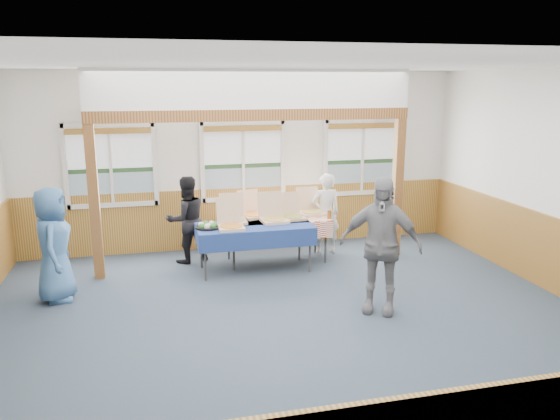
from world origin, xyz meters
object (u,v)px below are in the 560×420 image
(woman_white, at_px, (325,214))
(man_blue, at_px, (53,245))
(table_right, at_px, (277,222))
(woman_black, at_px, (187,220))
(person_grey, at_px, (380,245))
(table_left, at_px, (255,228))

(woman_white, distance_m, man_blue, 4.48)
(table_right, xyz_separation_m, woman_white, (0.94, 0.23, 0.03))
(woman_black, xyz_separation_m, person_grey, (2.33, -2.67, 0.18))
(table_right, xyz_separation_m, woman_black, (-1.48, 0.34, 0.04))
(table_left, distance_m, woman_white, 1.51)
(table_left, xyz_separation_m, table_right, (0.45, 0.36, -0.00))
(person_grey, bearing_deg, man_blue, -166.92)
(woman_white, distance_m, person_grey, 2.57)
(table_left, height_order, person_grey, person_grey)
(woman_black, bearing_deg, man_blue, 15.80)
(woman_white, relative_size, man_blue, 0.90)
(woman_black, distance_m, man_blue, 2.29)
(person_grey, bearing_deg, woman_white, 119.40)
(woman_white, bearing_deg, table_right, 12.21)
(woman_black, distance_m, person_grey, 3.55)
(woman_black, bearing_deg, table_left, 128.41)
(table_left, xyz_separation_m, man_blue, (-2.94, -0.57, 0.11))
(table_left, height_order, man_blue, man_blue)
(man_blue, bearing_deg, person_grey, -109.02)
(table_left, xyz_separation_m, woman_black, (-1.03, 0.69, 0.04))
(table_left, relative_size, woman_black, 1.36)
(woman_black, relative_size, person_grey, 0.81)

